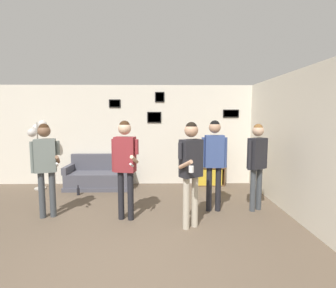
{
  "coord_description": "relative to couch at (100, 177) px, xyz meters",
  "views": [
    {
      "loc": [
        0.6,
        -3.05,
        1.88
      ],
      "look_at": [
        0.68,
        2.05,
        1.33
      ],
      "focal_mm": 28.0,
      "sensor_mm": 36.0,
      "label": 1
    }
  ],
  "objects": [
    {
      "name": "person_watcher_holding_cup",
      "position": [
        2.14,
        -2.51,
        0.82
      ],
      "size": [
        0.44,
        0.58,
        1.78
      ],
      "color": "#B7AD99",
      "rests_on": "ground_plane"
    },
    {
      "name": "wall_right",
      "position": [
        4.1,
        -1.66,
        1.06
      ],
      "size": [
        0.06,
        6.49,
        2.7
      ],
      "color": "silver",
      "rests_on": "ground_plane"
    },
    {
      "name": "person_player_foreground_left",
      "position": [
        -0.47,
        -2.01,
        0.79
      ],
      "size": [
        0.57,
        0.43,
        1.74
      ],
      "color": "#3D4247",
      "rests_on": "ground_plane"
    },
    {
      "name": "person_spectator_far_right",
      "position": [
        3.52,
        -1.71,
        0.78
      ],
      "size": [
        0.44,
        0.36,
        1.72
      ],
      "color": "#3D4247",
      "rests_on": "ground_plane"
    },
    {
      "name": "couch",
      "position": [
        0.0,
        0.0,
        0.0
      ],
      "size": [
        1.67,
        0.8,
        0.85
      ],
      "color": "#4C4C56",
      "rests_on": "ground_plane"
    },
    {
      "name": "person_spectator_near_bookshelf",
      "position": [
        2.67,
        -1.73,
        0.83
      ],
      "size": [
        0.5,
        0.23,
        1.79
      ],
      "color": "black",
      "rests_on": "ground_plane"
    },
    {
      "name": "bottle_on_floor",
      "position": [
        -0.35,
        -0.66,
        -0.19
      ],
      "size": [
        0.07,
        0.07,
        0.24
      ],
      "color": "black",
      "rests_on": "ground_plane"
    },
    {
      "name": "floor_lamp",
      "position": [
        -1.51,
        -0.11,
        1.13
      ],
      "size": [
        0.42,
        0.46,
        1.77
      ],
      "color": "#ADA89E",
      "rests_on": "ground_plane"
    },
    {
      "name": "drinking_cup",
      "position": [
        3.01,
        0.2,
        0.74
      ],
      "size": [
        0.09,
        0.09,
        0.12
      ],
      "color": "white",
      "rests_on": "bookshelf"
    },
    {
      "name": "person_player_foreground_center",
      "position": [
        1.0,
        -2.14,
        0.83
      ],
      "size": [
        0.49,
        0.53,
        1.8
      ],
      "color": "black",
      "rests_on": "ground_plane"
    },
    {
      "name": "bookshelf",
      "position": [
        2.92,
        0.2,
        0.2
      ],
      "size": [
        0.8,
        0.3,
        0.97
      ],
      "color": "brown",
      "rests_on": "ground_plane"
    },
    {
      "name": "ground_plane",
      "position": [
        1.1,
        -3.7,
        -0.29
      ],
      "size": [
        20.0,
        20.0,
        0.0
      ],
      "primitive_type": "plane",
      "color": "brown"
    },
    {
      "name": "wall_back",
      "position": [
        1.1,
        0.42,
        1.07
      ],
      "size": [
        8.35,
        0.08,
        2.7
      ],
      "color": "silver",
      "rests_on": "ground_plane"
    }
  ]
}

